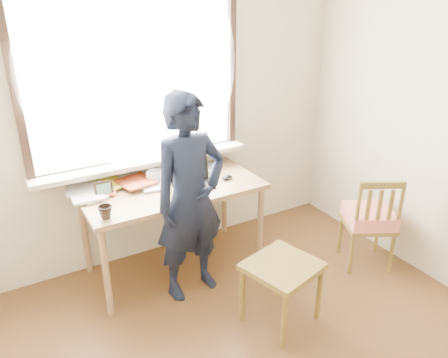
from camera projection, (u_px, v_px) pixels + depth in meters
room_shell at (294, 131)px, 2.11m from camera, size 3.52×4.02×2.61m
desk at (172, 196)px, 3.59m from camera, size 1.46×0.73×0.78m
laptop at (191, 178)px, 3.59m from camera, size 0.37×0.32×0.22m
mug_white at (154, 177)px, 3.62m from camera, size 0.19×0.19×0.11m
mug_dark at (105, 212)px, 3.06m from camera, size 0.14×0.14×0.09m
mouse at (227, 177)px, 3.69m from camera, size 0.09×0.07×0.04m
desk_clutter at (106, 188)px, 3.48m from camera, size 0.87×0.49×0.04m
book_a at (123, 184)px, 3.58m from camera, size 0.31×0.33×0.03m
book_b at (192, 167)px, 3.92m from camera, size 0.27×0.29×0.02m
picture_frame at (104, 190)px, 3.38m from camera, size 0.14×0.02×0.11m
work_chair at (282, 273)px, 3.10m from camera, size 0.57×0.56×0.49m
side_chair at (369, 218)px, 3.74m from camera, size 0.53×0.53×0.87m
person at (190, 199)px, 3.28m from camera, size 0.64×0.45×1.63m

